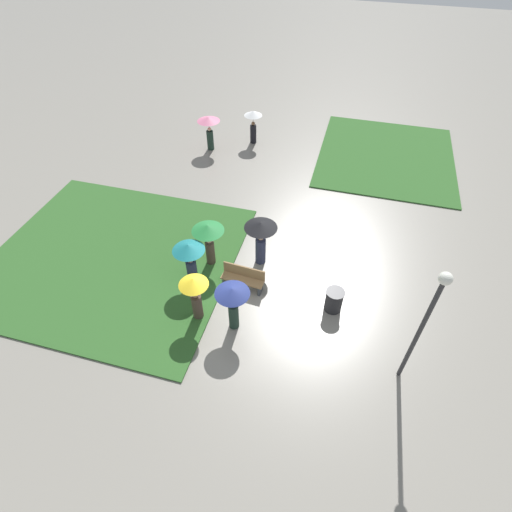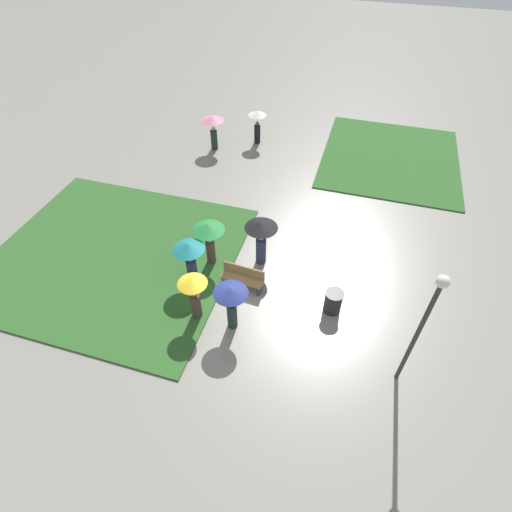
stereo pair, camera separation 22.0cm
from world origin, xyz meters
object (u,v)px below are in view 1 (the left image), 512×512
at_px(crowd_person_black, 261,234).
at_px(lone_walker_far_path, 253,120).
at_px(park_bench, 243,278).
at_px(crowd_person_teal, 189,255).
at_px(crowd_person_navy, 233,299).
at_px(lone_walker_mid_plaza, 209,126).
at_px(lamp_post, 427,317).
at_px(crowd_person_yellow, 195,291).
at_px(crowd_person_green, 208,235).
at_px(trash_bin, 334,300).

distance_m(crowd_person_black, lone_walker_far_path, 9.15).
height_order(park_bench, crowd_person_teal, crowd_person_teal).
height_order(crowd_person_navy, lone_walker_mid_plaza, crowd_person_navy).
bearing_deg(lone_walker_mid_plaza, park_bench, -158.78).
height_order(crowd_person_black, crowd_person_navy, crowd_person_black).
height_order(lamp_post, lone_walker_far_path, lamp_post).
relative_size(crowd_person_teal, crowd_person_yellow, 0.95).
distance_m(crowd_person_green, crowd_person_navy, 3.05).
height_order(crowd_person_yellow, lone_walker_far_path, crowd_person_yellow).
relative_size(crowd_person_black, lone_walker_mid_plaza, 1.07).
xyz_separation_m(lone_walker_far_path, lone_walker_mid_plaza, (-1.98, -1.27, 0.06)).
bearing_deg(trash_bin, crowd_person_yellow, -160.40).
relative_size(park_bench, lone_walker_far_path, 0.88).
bearing_deg(lone_walker_far_path, crowd_person_teal, 27.22).
bearing_deg(crowd_person_black, lone_walker_mid_plaza, -79.19).
height_order(crowd_person_green, crowd_person_teal, crowd_person_green).
bearing_deg(lone_walker_far_path, crowd_person_black, 41.02).
relative_size(park_bench, trash_bin, 1.80).
xyz_separation_m(crowd_person_teal, lone_walker_far_path, (-0.62, 10.34, -0.06)).
distance_m(crowd_person_yellow, lone_walker_mid_plaza, 11.06).
xyz_separation_m(crowd_person_green, crowd_person_yellow, (0.45, -2.49, -0.09)).
height_order(trash_bin, crowd_person_teal, crowd_person_teal).
bearing_deg(crowd_person_yellow, trash_bin, 118.06).
distance_m(crowd_person_green, crowd_person_teal, 1.08).
height_order(lamp_post, crowd_person_teal, lamp_post).
height_order(park_bench, lone_walker_mid_plaza, lone_walker_mid_plaza).
relative_size(lamp_post, crowd_person_teal, 2.45).
height_order(lamp_post, crowd_person_yellow, lamp_post).
distance_m(lamp_post, crowd_person_yellow, 6.67).
height_order(crowd_person_black, crowd_person_yellow, crowd_person_black).
bearing_deg(park_bench, lamp_post, -17.00).
height_order(crowd_person_teal, crowd_person_navy, crowd_person_navy).
distance_m(lamp_post, crowd_person_black, 6.39).
relative_size(lamp_post, trash_bin, 5.08).
xyz_separation_m(crowd_person_teal, crowd_person_navy, (2.02, -1.50, 0.06)).
distance_m(trash_bin, crowd_person_teal, 5.11).
xyz_separation_m(park_bench, lone_walker_far_path, (-2.45, 10.12, 0.79)).
height_order(park_bench, lamp_post, lamp_post).
xyz_separation_m(crowd_person_navy, lone_walker_far_path, (-2.64, 11.84, -0.11)).
height_order(crowd_person_teal, lone_walker_mid_plaza, crowd_person_teal).
bearing_deg(crowd_person_yellow, crowd_person_green, -161.32).
relative_size(crowd_person_green, crowd_person_navy, 1.01).
distance_m(crowd_person_green, lone_walker_far_path, 9.36).
height_order(park_bench, crowd_person_green, crowd_person_green).
bearing_deg(crowd_person_navy, crowd_person_black, -2.93).
relative_size(crowd_person_teal, lone_walker_far_path, 1.01).
distance_m(crowd_person_navy, lone_walker_mid_plaza, 11.54).
xyz_separation_m(lamp_post, crowd_person_black, (-5.17, 3.48, -1.44)).
bearing_deg(crowd_person_teal, trash_bin, 154.14).
bearing_deg(crowd_person_teal, crowd_person_yellow, 91.23).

